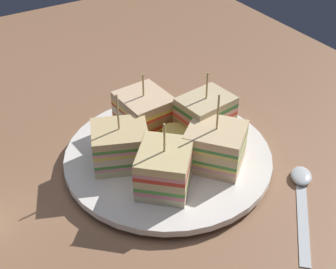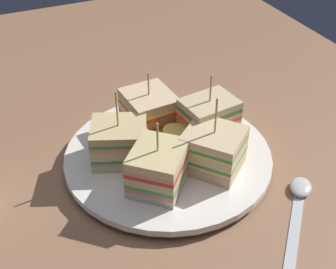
% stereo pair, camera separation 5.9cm
% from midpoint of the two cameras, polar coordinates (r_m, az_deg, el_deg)
% --- Properties ---
extents(ground_plane, '(1.22, 0.89, 0.02)m').
position_cam_midpoint_polar(ground_plane, '(0.62, -2.71, -4.21)').
color(ground_plane, '#8F6446').
extents(plate, '(0.27, 0.27, 0.02)m').
position_cam_midpoint_polar(plate, '(0.61, -2.76, -2.86)').
color(plate, white).
rests_on(plate, ground_plane).
extents(sandwich_wedge_0, '(0.08, 0.09, 0.10)m').
position_cam_midpoint_polar(sandwich_wedge_0, '(0.58, -8.69, -1.48)').
color(sandwich_wedge_0, beige).
rests_on(sandwich_wedge_0, plate).
extents(sandwich_wedge_1, '(0.09, 0.09, 0.09)m').
position_cam_midpoint_polar(sandwich_wedge_1, '(0.54, -3.52, -4.29)').
color(sandwich_wedge_1, beige).
rests_on(sandwich_wedge_1, plate).
extents(sandwich_wedge_2, '(0.09, 0.09, 0.10)m').
position_cam_midpoint_polar(sandwich_wedge_2, '(0.57, 2.86, -1.55)').
color(sandwich_wedge_2, beige).
rests_on(sandwich_wedge_2, plate).
extents(sandwich_wedge_3, '(0.06, 0.07, 0.10)m').
position_cam_midpoint_polar(sandwich_wedge_3, '(0.62, 1.83, 1.96)').
color(sandwich_wedge_3, beige).
rests_on(sandwich_wedge_3, plate).
extents(sandwich_wedge_4, '(0.07, 0.07, 0.09)m').
position_cam_midpoint_polar(sandwich_wedge_4, '(0.63, -5.39, 2.57)').
color(sandwich_wedge_4, beige).
rests_on(sandwich_wedge_4, plate).
extents(chip_pile, '(0.07, 0.08, 0.03)m').
position_cam_midpoint_polar(chip_pile, '(0.59, -1.88, -1.29)').
color(chip_pile, '#F2D471').
rests_on(chip_pile, plate).
extents(spoon, '(0.13, 0.12, 0.01)m').
position_cam_midpoint_polar(spoon, '(0.59, 13.31, -6.54)').
color(spoon, silver).
rests_on(spoon, ground_plane).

